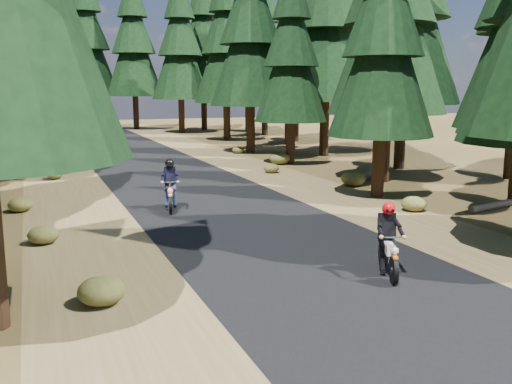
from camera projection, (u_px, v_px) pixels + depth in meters
ground at (277, 243)px, 14.92m from camera, size 120.00×120.00×0.00m
road at (218, 206)px, 19.48m from camera, size 6.00×100.00×0.01m
shoulder_l at (78, 218)px, 17.81m from camera, size 3.20×100.00×0.01m
shoulder_r at (336, 197)px, 21.16m from camera, size 3.20×100.00×0.01m
pine_forest at (130, 19)px, 32.71m from camera, size 34.59×55.08×16.32m
log_near at (373, 172)px, 26.48m from camera, size 3.74×3.39×0.32m
log_far at (502, 204)px, 19.36m from camera, size 3.47×1.03×0.24m
understory_shrubs at (272, 190)px, 21.20m from camera, size 13.65×30.66×0.65m
rider_lead at (388, 252)px, 12.24m from camera, size 1.17×1.83×1.57m
rider_follow at (170, 194)px, 18.77m from camera, size 0.98×1.96×1.68m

